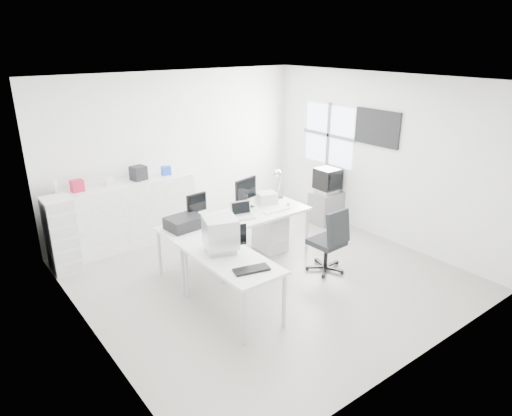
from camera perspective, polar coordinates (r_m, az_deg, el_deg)
floor at (r=6.86m, az=1.03°, el=-8.32°), size 5.00×5.00×0.01m
ceiling at (r=6.03m, az=1.20°, el=15.68°), size 5.00×5.00×0.01m
back_wall at (r=8.34m, az=-9.72°, el=6.99°), size 5.00×0.02×2.80m
left_wall at (r=5.22m, az=-20.93°, el=-2.33°), size 0.02×5.00×2.80m
right_wall at (r=8.05m, az=15.27°, el=6.07°), size 0.02×5.00×2.80m
window at (r=8.75m, az=9.08°, el=8.99°), size 0.02×1.20×1.10m
wall_picture at (r=7.98m, az=14.90°, el=9.67°), size 0.04×0.90×0.60m
main_desk at (r=7.09m, az=-2.34°, el=-3.95°), size 2.40×0.80×0.75m
side_desk at (r=5.85m, az=-2.94°, el=-9.58°), size 0.70×1.40×0.75m
drawer_pedestal at (r=7.54m, az=1.80°, el=-3.01°), size 0.40×0.50×0.60m
inkjet_printer at (r=6.58m, az=-8.97°, el=-1.82°), size 0.52×0.42×0.17m
lcd_monitor_small at (r=6.79m, az=-7.43°, el=0.07°), size 0.34×0.21×0.41m
lcd_monitor_large at (r=7.24m, az=-1.29°, el=1.82°), size 0.49×0.28×0.48m
laptop at (r=6.85m, az=-1.58°, el=-0.39°), size 0.41×0.42×0.23m
white_keyboard at (r=7.20m, az=2.54°, el=-0.25°), size 0.47×0.16×0.02m
white_mouse at (r=7.41m, az=4.07°, el=0.53°), size 0.06×0.06×0.06m
laser_printer at (r=7.50m, az=1.32°, el=1.28°), size 0.37×0.34×0.18m
desk_lamp at (r=7.72m, az=2.99°, el=3.00°), size 0.18×0.18×0.48m
crt_monitor at (r=5.76m, az=-4.47°, el=-3.15°), size 0.56×0.56×0.51m
black_keyboard at (r=5.38m, az=-0.57°, el=-7.70°), size 0.46×0.27×0.03m
office_chair at (r=6.85m, az=8.84°, el=-3.86°), size 0.62×0.62×1.02m
tv_cabinet at (r=8.73m, az=8.74°, el=0.10°), size 0.55×0.45×0.60m
crt_tv at (r=8.57m, az=8.92°, el=3.38°), size 0.50×0.48×0.45m
sideboard at (r=7.93m, az=-15.38°, el=-0.63°), size 2.19×0.55×1.10m
clutter_box_a at (r=7.49m, az=-21.46°, el=2.60°), size 0.18×0.17×0.18m
clutter_box_b at (r=7.64m, az=-17.87°, el=3.15°), size 0.14×0.13×0.12m
clutter_box_c at (r=7.79m, az=-14.48°, el=4.25°), size 0.26×0.25×0.23m
clutter_box_d at (r=8.00m, az=-11.18°, el=4.62°), size 0.16×0.15×0.15m
clutter_bottle at (r=7.45m, az=-23.76°, el=2.36°), size 0.07×0.07×0.22m
filing_cabinet at (r=7.35m, az=-23.12°, el=-3.09°), size 0.40×0.48×1.14m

